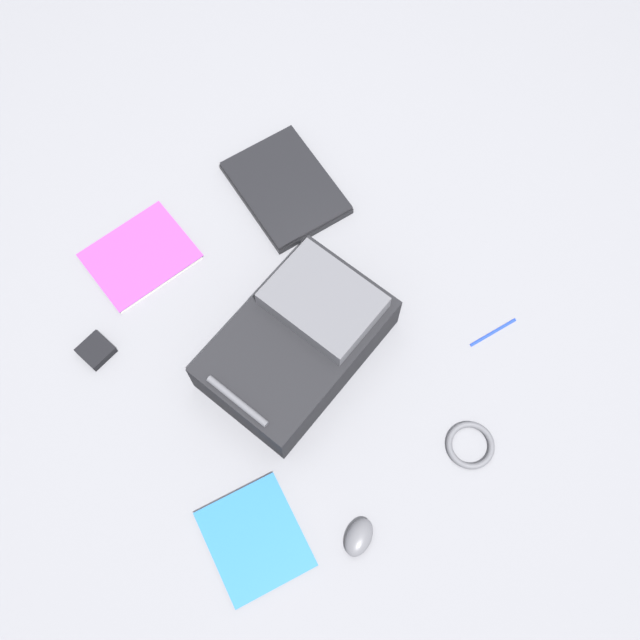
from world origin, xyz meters
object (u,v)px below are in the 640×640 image
at_px(cable_coil, 470,445).
at_px(book_blue, 255,539).
at_px(backpack, 300,339).
at_px(laptop, 286,188).
at_px(computer_mouse, 359,537).
at_px(earbud_pouch, 96,351).
at_px(pen_black, 493,332).
at_px(book_comic, 140,256).

bearing_deg(cable_coil, book_blue, 71.61).
distance_m(backpack, cable_coil, 0.48).
xyz_separation_m(laptop, computer_mouse, (-0.82, 0.48, 0.00)).
height_order(laptop, book_blue, laptop).
bearing_deg(backpack, earbud_pouch, 49.20).
bearing_deg(computer_mouse, cable_coil, -115.74).
bearing_deg(earbud_pouch, laptop, -86.32).
relative_size(laptop, computer_mouse, 3.88).
xyz_separation_m(laptop, pen_black, (-0.67, -0.12, -0.01)).
height_order(laptop, book_comic, laptop).
distance_m(backpack, book_comic, 0.50).
height_order(computer_mouse, earbud_pouch, computer_mouse).
relative_size(cable_coil, pen_black, 0.84).
relative_size(book_blue, pen_black, 1.99).
distance_m(laptop, pen_black, 0.68).
relative_size(book_comic, earbud_pouch, 3.70).
bearing_deg(book_comic, cable_coil, -162.65).
height_order(book_blue, computer_mouse, computer_mouse).
bearing_deg(cable_coil, laptop, -8.98).
distance_m(laptop, cable_coil, 0.85).
xyz_separation_m(book_blue, computer_mouse, (-0.16, -0.18, 0.01)).
distance_m(book_blue, book_comic, 0.79).
relative_size(book_blue, book_comic, 1.01).
distance_m(cable_coil, earbud_pouch, 0.96).
bearing_deg(backpack, laptop, -36.06).
distance_m(book_comic, computer_mouse, 0.92).
height_order(backpack, book_blue, backpack).
distance_m(pen_black, earbud_pouch, 1.01).
xyz_separation_m(book_blue, pen_black, (-0.01, -0.78, -0.00)).
distance_m(backpack, earbud_pouch, 0.52).
relative_size(laptop, earbud_pouch, 4.76).
relative_size(backpack, earbud_pouch, 6.70).
height_order(laptop, earbud_pouch, laptop).
height_order(laptop, pen_black, laptop).
bearing_deg(book_blue, pen_black, -90.74).
bearing_deg(computer_mouse, backpack, -47.31).
bearing_deg(laptop, backpack, 143.94).
xyz_separation_m(laptop, cable_coil, (-0.84, 0.13, -0.01)).
distance_m(laptop, book_comic, 0.43).
relative_size(book_blue, earbud_pouch, 3.75).
bearing_deg(pen_black, earbud_pouch, 51.46).
xyz_separation_m(book_comic, computer_mouse, (-0.91, 0.05, 0.01)).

